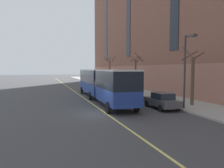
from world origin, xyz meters
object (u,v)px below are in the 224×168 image
Objects in this scene: fire_hydrant at (181,104)px; city_bus at (101,83)px; parked_car_champagne_0 at (127,92)px; street_tree_far_uptown at (136,72)px; parked_car_silver_1 at (90,82)px; street_tree_mid_block at (192,76)px; street_tree_far_downtown at (110,70)px; street_lamp at (187,64)px; parked_car_darkgray_3 at (162,101)px.

city_bus is at bearing 124.78° from fire_hydrant.
street_tree_far_uptown is at bearing 56.26° from parked_car_champagne_0.
parked_car_champagne_0 is at bearing 100.81° from fire_hydrant.
street_tree_mid_block is at bearing -83.20° from parked_car_silver_1.
street_tree_mid_block reaches higher than city_bus.
street_lamp is (-1.89, -29.66, 0.81)m from street_tree_far_downtown.
street_tree_mid_block reaches higher than parked_car_darkgray_3.
street_tree_far_downtown reaches higher than parked_car_champagne_0.
parked_car_darkgray_3 is at bearing -175.44° from street_tree_mid_block.
city_bus is 22.39m from street_tree_far_downtown.
city_bus is at bearing -137.64° from street_tree_far_uptown.
parked_car_silver_1 is at bearing 81.17° from city_bus.
street_tree_far_uptown is at bearing 83.00° from street_lamp.
fire_hydrant is (1.62, -0.68, -0.29)m from parked_car_darkgray_3.
street_lamp is (-1.89, -1.57, 1.23)m from street_tree_mid_block.
fire_hydrant is at bearing -79.19° from parked_car_champagne_0.
street_tree_far_uptown is 14.10m from street_tree_far_downtown.
parked_car_silver_1 is 31.90m from parked_car_darkgray_3.
city_bus reaches higher than parked_car_darkgray_3.
parked_car_champagne_0 is 1.05× the size of parked_car_darkgray_3.
parked_car_silver_1 is at bearing 102.12° from street_tree_far_uptown.
street_tree_far_uptown is (3.63, 14.29, 2.48)m from parked_car_darkgray_3.
street_tree_far_downtown is (7.57, 21.03, 1.31)m from city_bus.
street_lamp is (-1.91, -15.57, 0.99)m from street_tree_far_uptown.
city_bus reaches higher than parked_car_champagne_0.
parked_car_darkgray_3 is 0.73× the size of street_tree_mid_block.
fire_hydrant is at bearing 99.51° from street_lamp.
parked_car_silver_1 is at bearing 90.28° from parked_car_darkgray_3.
parked_car_champagne_0 is at bearing -100.78° from street_tree_far_downtown.
street_tree_far_uptown reaches higher than fire_hydrant.
city_bus is at bearing 118.34° from parked_car_darkgray_3.
street_lamp is (1.87, -33.18, 3.47)m from parked_car_silver_1.
street_tree_far_uptown reaches higher than street_tree_mid_block.
parked_car_silver_1 reaches higher than fire_hydrant.
fire_hydrant is at bearing -55.22° from city_bus.
parked_car_champagne_0 reaches higher than fire_hydrant.
street_tree_mid_block is 14.00m from street_tree_far_uptown.
street_tree_mid_block is 0.90× the size of street_tree_far_downtown.
street_tree_far_uptown is at bearing 82.35° from fire_hydrant.
street_tree_far_uptown is 8.66× the size of fire_hydrant.
street_lamp reaches higher than parked_car_darkgray_3.
parked_car_champagne_0 is at bearing -90.01° from parked_car_silver_1.
street_tree_mid_block is 3.37m from fire_hydrant.
street_tree_mid_block is at bearing -90.06° from street_tree_far_uptown.
parked_car_darkgray_3 is (0.16, -8.62, -0.00)m from parked_car_champagne_0.
fire_hydrant is at bearing -154.04° from street_tree_mid_block.
street_tree_far_downtown is at bearing 70.19° from city_bus.
street_tree_far_downtown is 29.74m from street_lamp.
parked_car_champagne_0 is 23.29m from parked_car_silver_1.
parked_car_champagne_0 is at bearing -123.74° from street_tree_far_uptown.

